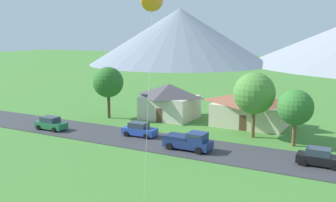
{
  "coord_description": "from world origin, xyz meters",
  "views": [
    {
      "loc": [
        13.04,
        -7.89,
        12.63
      ],
      "look_at": [
        -0.48,
        16.97,
        7.63
      ],
      "focal_mm": 42.23,
      "sensor_mm": 36.0,
      "label": 1
    }
  ],
  "objects_px": {
    "parked_car_blue_mid_east": "(139,130)",
    "parked_car_black_west_end": "(320,157)",
    "kite_flyer_with_kite": "(152,7)",
    "house_right_center": "(170,101)",
    "house_leftmost": "(250,108)",
    "tree_right_of_center": "(108,82)",
    "tree_left_of_center": "(295,108)",
    "parked_car_green_east_end": "(51,124)",
    "pickup_truck_navy_west_side": "(189,141)",
    "tree_center": "(254,93)"
  },
  "relations": [
    {
      "from": "tree_left_of_center",
      "to": "parked_car_black_west_end",
      "type": "xyz_separation_m",
      "value": [
        3.51,
        -5.76,
        -3.51
      ]
    },
    {
      "from": "parked_car_black_west_end",
      "to": "parked_car_blue_mid_east",
      "type": "relative_size",
      "value": 0.99
    },
    {
      "from": "parked_car_blue_mid_east",
      "to": "kite_flyer_with_kite",
      "type": "distance_m",
      "value": 22.78
    },
    {
      "from": "tree_left_of_center",
      "to": "tree_right_of_center",
      "type": "xyz_separation_m",
      "value": [
        -26.96,
        1.91,
        0.93
      ]
    },
    {
      "from": "parked_car_green_east_end",
      "to": "kite_flyer_with_kite",
      "type": "bearing_deg",
      "value": -28.23
    },
    {
      "from": "house_leftmost",
      "to": "tree_right_of_center",
      "type": "distance_m",
      "value": 20.63
    },
    {
      "from": "tree_left_of_center",
      "to": "parked_car_green_east_end",
      "type": "bearing_deg",
      "value": -165.35
    },
    {
      "from": "tree_center",
      "to": "parked_car_green_east_end",
      "type": "relative_size",
      "value": 1.87
    },
    {
      "from": "house_leftmost",
      "to": "pickup_truck_navy_west_side",
      "type": "distance_m",
      "value": 14.45
    },
    {
      "from": "kite_flyer_with_kite",
      "to": "house_right_center",
      "type": "bearing_deg",
      "value": 115.77
    },
    {
      "from": "tree_center",
      "to": "parked_car_green_east_end",
      "type": "height_order",
      "value": "tree_center"
    },
    {
      "from": "tree_right_of_center",
      "to": "kite_flyer_with_kite",
      "type": "height_order",
      "value": "kite_flyer_with_kite"
    },
    {
      "from": "house_leftmost",
      "to": "tree_left_of_center",
      "type": "distance_m",
      "value": 10.29
    },
    {
      "from": "house_right_center",
      "to": "parked_car_black_west_end",
      "type": "xyz_separation_m",
      "value": [
        22.5,
        -11.79,
        -1.78
      ]
    },
    {
      "from": "house_right_center",
      "to": "kite_flyer_with_kite",
      "type": "xyz_separation_m",
      "value": [
        12.44,
        -25.76,
        11.66
      ]
    },
    {
      "from": "house_right_center",
      "to": "pickup_truck_navy_west_side",
      "type": "distance_m",
      "value": 16.24
    },
    {
      "from": "pickup_truck_navy_west_side",
      "to": "house_right_center",
      "type": "bearing_deg",
      "value": 125.73
    },
    {
      "from": "house_right_center",
      "to": "tree_right_of_center",
      "type": "distance_m",
      "value": 9.35
    },
    {
      "from": "tree_right_of_center",
      "to": "pickup_truck_navy_west_side",
      "type": "xyz_separation_m",
      "value": [
        17.41,
        -9.01,
        -4.25
      ]
    },
    {
      "from": "parked_car_blue_mid_east",
      "to": "kite_flyer_with_kite",
      "type": "xyz_separation_m",
      "value": [
        10.76,
        -14.91,
        13.44
      ]
    },
    {
      "from": "tree_right_of_center",
      "to": "kite_flyer_with_kite",
      "type": "bearing_deg",
      "value": -46.69
    },
    {
      "from": "tree_center",
      "to": "kite_flyer_with_kite",
      "type": "relative_size",
      "value": 0.51
    },
    {
      "from": "tree_center",
      "to": "house_right_center",
      "type": "bearing_deg",
      "value": 161.82
    },
    {
      "from": "parked_car_blue_mid_east",
      "to": "pickup_truck_navy_west_side",
      "type": "height_order",
      "value": "pickup_truck_navy_west_side"
    },
    {
      "from": "tree_right_of_center",
      "to": "parked_car_blue_mid_east",
      "type": "xyz_separation_m",
      "value": [
        9.65,
        -6.73,
        -4.44
      ]
    },
    {
      "from": "parked_car_blue_mid_east",
      "to": "tree_center",
      "type": "bearing_deg",
      "value": 27.2
    },
    {
      "from": "parked_car_blue_mid_east",
      "to": "house_right_center",
      "type": "bearing_deg",
      "value": 98.8
    },
    {
      "from": "parked_car_black_west_end",
      "to": "kite_flyer_with_kite",
      "type": "bearing_deg",
      "value": -125.76
    },
    {
      "from": "tree_center",
      "to": "tree_right_of_center",
      "type": "distance_m",
      "value": 21.87
    },
    {
      "from": "house_right_center",
      "to": "parked_car_green_east_end",
      "type": "height_order",
      "value": "house_right_center"
    },
    {
      "from": "parked_car_black_west_end",
      "to": "parked_car_green_east_end",
      "type": "bearing_deg",
      "value": -176.75
    },
    {
      "from": "parked_car_black_west_end",
      "to": "pickup_truck_navy_west_side",
      "type": "height_order",
      "value": "pickup_truck_navy_west_side"
    },
    {
      "from": "house_right_center",
      "to": "parked_car_blue_mid_east",
      "type": "bearing_deg",
      "value": -81.2
    },
    {
      "from": "parked_car_green_east_end",
      "to": "parked_car_blue_mid_east",
      "type": "bearing_deg",
      "value": 13.3
    },
    {
      "from": "parked_car_black_west_end",
      "to": "pickup_truck_navy_west_side",
      "type": "distance_m",
      "value": 13.13
    },
    {
      "from": "tree_center",
      "to": "parked_car_green_east_end",
      "type": "distance_m",
      "value": 26.09
    },
    {
      "from": "parked_car_black_west_end",
      "to": "pickup_truck_navy_west_side",
      "type": "xyz_separation_m",
      "value": [
        -13.06,
        -1.34,
        0.19
      ]
    },
    {
      "from": "tree_left_of_center",
      "to": "kite_flyer_with_kite",
      "type": "bearing_deg",
      "value": -108.37
    },
    {
      "from": "house_right_center",
      "to": "parked_car_blue_mid_east",
      "type": "relative_size",
      "value": 1.86
    },
    {
      "from": "parked_car_blue_mid_east",
      "to": "parked_car_black_west_end",
      "type": "bearing_deg",
      "value": -2.58
    },
    {
      "from": "house_right_center",
      "to": "tree_center",
      "type": "height_order",
      "value": "tree_center"
    },
    {
      "from": "house_right_center",
      "to": "tree_left_of_center",
      "type": "height_order",
      "value": "tree_left_of_center"
    },
    {
      "from": "tree_left_of_center",
      "to": "pickup_truck_navy_west_side",
      "type": "bearing_deg",
      "value": -143.38
    },
    {
      "from": "house_right_center",
      "to": "parked_car_blue_mid_east",
      "type": "height_order",
      "value": "house_right_center"
    },
    {
      "from": "tree_left_of_center",
      "to": "tree_right_of_center",
      "type": "height_order",
      "value": "tree_right_of_center"
    },
    {
      "from": "house_leftmost",
      "to": "house_right_center",
      "type": "relative_size",
      "value": 1.28
    },
    {
      "from": "parked_car_green_east_end",
      "to": "house_right_center",
      "type": "bearing_deg",
      "value": 53.39
    },
    {
      "from": "parked_car_blue_mid_east",
      "to": "pickup_truck_navy_west_side",
      "type": "distance_m",
      "value": 8.09
    },
    {
      "from": "pickup_truck_navy_west_side",
      "to": "kite_flyer_with_kite",
      "type": "bearing_deg",
      "value": -76.66
    },
    {
      "from": "tree_right_of_center",
      "to": "kite_flyer_with_kite",
      "type": "relative_size",
      "value": 0.49
    }
  ]
}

